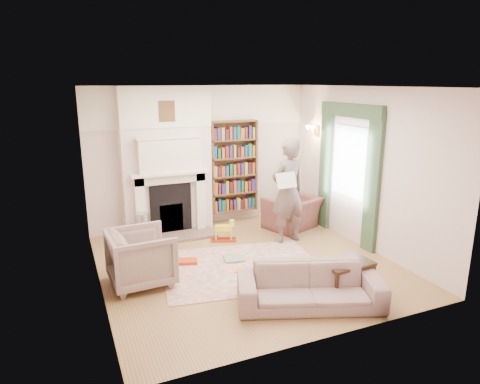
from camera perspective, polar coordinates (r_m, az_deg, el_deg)
name	(u,v)px	position (r m, az deg, el deg)	size (l,w,h in m)	color
floor	(246,264)	(7.04, 0.81, -9.57)	(4.50, 4.50, 0.00)	brown
ceiling	(247,87)	(6.43, 0.90, 13.85)	(4.50, 4.50, 0.00)	white
wall_back	(201,157)	(8.66, -5.21, 4.68)	(4.50, 4.50, 0.00)	beige
wall_front	(331,223)	(4.70, 12.05, -4.13)	(4.50, 4.50, 0.00)	beige
wall_left	(93,195)	(6.07, -18.96, -0.37)	(4.50, 4.50, 0.00)	beige
wall_right	(364,169)	(7.77, 16.23, 3.00)	(4.50, 4.50, 0.00)	beige
fireplace	(167,162)	(8.27, -9.73, 3.97)	(1.70, 0.58, 2.80)	beige
bookcase	(233,167)	(8.80, -0.88, 3.41)	(1.00, 0.24, 1.85)	brown
window	(349,162)	(8.05, 14.39, 3.89)	(0.02, 0.90, 1.30)	silver
curtain_left	(373,184)	(7.55, 17.26, 1.05)	(0.07, 0.32, 2.40)	#2C452D
curtain_right	(325,169)	(8.64, 11.31, 3.08)	(0.07, 0.32, 2.40)	#2C452D
pelmet	(351,110)	(7.91, 14.56, 10.50)	(0.09, 1.70, 0.24)	#2C452D
wall_sconce	(309,131)	(8.77, 9.13, 7.98)	(0.20, 0.24, 0.24)	gold
rug	(242,268)	(6.89, 0.22, -10.07)	(2.47, 1.90, 0.01)	beige
armchair_reading	(292,213)	(8.64, 6.93, -2.78)	(0.98, 0.85, 0.63)	#4F2A2A
armchair_left	(141,257)	(6.42, -13.04, -8.49)	(0.87, 0.90, 0.81)	#A69D89
sofa	(310,286)	(5.81, 9.30, -12.27)	(1.89, 0.74, 0.55)	gray
man_reading	(288,191)	(7.75, 6.39, 0.13)	(0.70, 0.46, 1.92)	#61504D
newspaper	(286,180)	(7.45, 6.20, 1.56)	(0.39, 0.02, 0.28)	white
coffee_table	(346,277)	(6.29, 13.95, -10.88)	(0.70, 0.45, 0.45)	#382713
paraffin_heater	(143,228)	(8.07, -12.79, -4.64)	(0.24, 0.24, 0.55)	#A7A9AF
rocking_horse	(223,230)	(7.93, -2.22, -5.15)	(0.46, 0.19, 0.41)	yellow
board_game	(234,258)	(7.18, -0.86, -8.83)	(0.32, 0.32, 0.03)	gold
game_box_lid	(188,261)	(7.10, -7.00, -9.17)	(0.32, 0.21, 0.05)	#BA3215
comic_annuals	(264,271)	(6.75, 3.16, -10.51)	(0.88, 0.57, 0.02)	red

